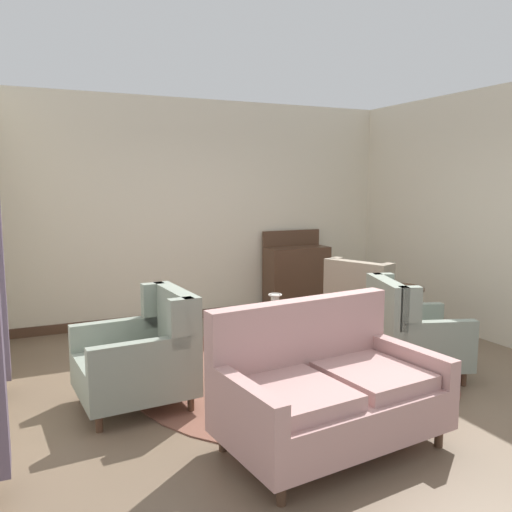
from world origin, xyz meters
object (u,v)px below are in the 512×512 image
sideboard (297,276)px  armchair_foreground_right (143,357)px  armchair_near_window (410,334)px  side_table (398,310)px  coffee_table (282,336)px  armchair_far_left (366,307)px  settee (327,390)px  porcelain_vase (275,312)px

sideboard → armchair_foreground_right: bearing=-139.9°
sideboard → armchair_near_window: bearing=-94.9°
side_table → coffee_table: bearing=-166.6°
armchair_far_left → armchair_near_window: size_ratio=1.02×
settee → armchair_far_left: settee is taller
sideboard → settee: bearing=-115.7°
settee → sideboard: sideboard is taller
side_table → armchair_foreground_right: bearing=-171.7°
porcelain_vase → armchair_near_window: size_ratio=0.31×
armchair_far_left → armchair_foreground_right: bearing=81.2°
armchair_far_left → sideboard: bearing=-21.7°
armchair_foreground_right → coffee_table: bearing=87.4°
armchair_near_window → sideboard: 2.71m
porcelain_vase → side_table: (1.77, 0.35, -0.23)m
coffee_table → porcelain_vase: porcelain_vase is taller
armchair_near_window → sideboard: (0.23, 2.70, 0.12)m
armchair_far_left → side_table: size_ratio=1.50×
armchair_near_window → side_table: armchair_near_window is taller
armchair_near_window → armchair_foreground_right: size_ratio=1.04×
armchair_near_window → armchair_foreground_right: 2.54m
coffee_table → armchair_near_window: 1.25m
coffee_table → armchair_far_left: size_ratio=0.84×
coffee_table → porcelain_vase: size_ratio=2.81×
armchair_foreground_right → side_table: 3.08m
coffee_table → sideboard: sideboard is taller
porcelain_vase → armchair_near_window: (1.22, -0.48, -0.23)m
settee → porcelain_vase: bearing=73.0°
armchair_far_left → coffee_table: bearing=91.5°
armchair_near_window → settee: bearing=137.8°
settee → armchair_foreground_right: settee is taller
armchair_near_window → armchair_far_left: bearing=4.5°
porcelain_vase → sideboard: size_ratio=0.26×
armchair_far_left → side_table: 0.37m
armchair_foreground_right → sideboard: 3.58m
coffee_table → armchair_foreground_right: bearing=-178.6°
armchair_far_left → armchair_near_window: 1.09m
porcelain_vase → armchair_far_left: 1.60m
armchair_foreground_right → sideboard: sideboard is taller
settee → armchair_near_window: (1.48, 0.85, 0.01)m
porcelain_vase → coffee_table: bearing=-50.5°
coffee_table → armchair_far_left: 1.57m
settee → armchair_near_window: size_ratio=1.63×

